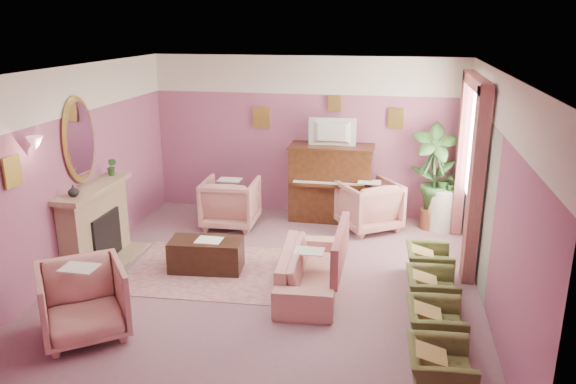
% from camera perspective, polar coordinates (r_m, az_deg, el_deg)
% --- Properties ---
extents(floor, '(5.50, 6.00, 0.01)m').
position_cam_1_polar(floor, '(7.63, -1.98, -9.19)').
color(floor, '#86606B').
rests_on(floor, ground).
extents(ceiling, '(5.50, 6.00, 0.01)m').
position_cam_1_polar(ceiling, '(6.87, -2.22, 12.26)').
color(ceiling, white).
rests_on(ceiling, wall_back).
extents(wall_back, '(5.50, 0.02, 2.80)m').
position_cam_1_polar(wall_back, '(9.99, 1.83, 5.65)').
color(wall_back, '#835277').
rests_on(wall_back, floor).
extents(wall_front, '(5.50, 0.02, 2.80)m').
position_cam_1_polar(wall_front, '(4.45, -11.01, -9.60)').
color(wall_front, '#835277').
rests_on(wall_front, floor).
extents(wall_left, '(0.02, 6.00, 2.80)m').
position_cam_1_polar(wall_left, '(8.18, -21.21, 1.93)').
color(wall_left, '#835277').
rests_on(wall_left, floor).
extents(wall_right, '(0.02, 6.00, 2.80)m').
position_cam_1_polar(wall_right, '(7.05, 20.24, -0.28)').
color(wall_right, '#835277').
rests_on(wall_right, floor).
extents(picture_rail_band, '(5.50, 0.01, 0.65)m').
position_cam_1_polar(picture_rail_band, '(9.82, 1.88, 11.79)').
color(picture_rail_band, white).
rests_on(picture_rail_band, wall_back).
extents(stripe_panel, '(0.01, 3.00, 2.15)m').
position_cam_1_polar(stripe_panel, '(8.37, 18.63, 0.20)').
color(stripe_panel, '#9CA592').
rests_on(stripe_panel, wall_right).
extents(fireplace_surround, '(0.30, 1.40, 1.10)m').
position_cam_1_polar(fireplace_surround, '(8.51, -18.98, -3.29)').
color(fireplace_surround, '#9E8964').
rests_on(fireplace_surround, floor).
extents(fireplace_inset, '(0.18, 0.72, 0.68)m').
position_cam_1_polar(fireplace_inset, '(8.51, -18.30, -4.30)').
color(fireplace_inset, black).
rests_on(fireplace_inset, floor).
extents(fire_ember, '(0.06, 0.54, 0.10)m').
position_cam_1_polar(fire_ember, '(8.56, -17.95, -5.45)').
color(fire_ember, '#FF6000').
rests_on(fire_ember, floor).
extents(mantel_shelf, '(0.40, 1.55, 0.07)m').
position_cam_1_polar(mantel_shelf, '(8.32, -19.18, 0.37)').
color(mantel_shelf, '#9E8964').
rests_on(mantel_shelf, fireplace_surround).
extents(hearth, '(0.55, 1.50, 0.02)m').
position_cam_1_polar(hearth, '(8.61, -17.47, -6.77)').
color(hearth, '#9E8964').
rests_on(hearth, floor).
extents(mirror_frame, '(0.04, 0.72, 1.20)m').
position_cam_1_polar(mirror_frame, '(8.24, -20.48, 4.96)').
color(mirror_frame, gold).
rests_on(mirror_frame, wall_left).
extents(mirror_glass, '(0.01, 0.60, 1.06)m').
position_cam_1_polar(mirror_glass, '(8.22, -20.33, 4.96)').
color(mirror_glass, silver).
rests_on(mirror_glass, wall_left).
extents(sconce_shade, '(0.20, 0.20, 0.16)m').
position_cam_1_polar(sconce_shade, '(7.30, -24.29, 4.54)').
color(sconce_shade, '#E19B8C').
rests_on(sconce_shade, wall_left).
extents(piano, '(1.40, 0.60, 1.30)m').
position_cam_1_polar(piano, '(9.79, 4.37, 0.85)').
color(piano, '#432412').
rests_on(piano, floor).
extents(piano_keyshelf, '(1.30, 0.12, 0.06)m').
position_cam_1_polar(piano_keyshelf, '(9.44, 4.13, 0.68)').
color(piano_keyshelf, '#432412').
rests_on(piano_keyshelf, piano).
extents(piano_keys, '(1.20, 0.08, 0.02)m').
position_cam_1_polar(piano_keys, '(9.43, 4.13, 0.91)').
color(piano_keys, white).
rests_on(piano_keys, piano).
extents(piano_top, '(1.45, 0.65, 0.04)m').
position_cam_1_polar(piano_top, '(9.63, 4.46, 4.63)').
color(piano_top, '#432412').
rests_on(piano_top, piano).
extents(television, '(0.80, 0.12, 0.48)m').
position_cam_1_polar(television, '(9.52, 4.47, 6.27)').
color(television, black).
rests_on(television, piano).
extents(print_back_left, '(0.30, 0.03, 0.38)m').
position_cam_1_polar(print_back_left, '(10.05, -2.73, 7.56)').
color(print_back_left, gold).
rests_on(print_back_left, wall_back).
extents(print_back_right, '(0.26, 0.03, 0.34)m').
position_cam_1_polar(print_back_right, '(9.75, 10.91, 7.35)').
color(print_back_right, gold).
rests_on(print_back_right, wall_back).
extents(print_back_mid, '(0.22, 0.03, 0.26)m').
position_cam_1_polar(print_back_mid, '(9.78, 4.75, 8.92)').
color(print_back_mid, gold).
rests_on(print_back_mid, wall_back).
extents(print_left_wall, '(0.03, 0.28, 0.36)m').
position_cam_1_polar(print_left_wall, '(7.14, -26.21, 1.88)').
color(print_left_wall, gold).
rests_on(print_left_wall, wall_left).
extents(window_blind, '(0.03, 1.40, 1.80)m').
position_cam_1_polar(window_blind, '(8.46, 18.60, 4.75)').
color(window_blind, beige).
rests_on(window_blind, wall_right).
extents(curtain_left, '(0.16, 0.34, 2.60)m').
position_cam_1_polar(curtain_left, '(7.65, 18.53, 0.43)').
color(curtain_left, '#974D50').
rests_on(curtain_left, floor).
extents(curtain_right, '(0.16, 0.34, 2.60)m').
position_cam_1_polar(curtain_right, '(9.42, 17.23, 3.57)').
color(curtain_right, '#974D50').
rests_on(curtain_right, floor).
extents(pelmet, '(0.16, 2.20, 0.16)m').
position_cam_1_polar(pelmet, '(8.32, 18.60, 10.58)').
color(pelmet, '#974D50').
rests_on(pelmet, wall_right).
extents(mantel_plant, '(0.16, 0.16, 0.28)m').
position_cam_1_polar(mantel_plant, '(8.73, -17.46, 2.46)').
color(mantel_plant, '#2A5924').
rests_on(mantel_plant, mantel_shelf).
extents(mantel_vase, '(0.16, 0.16, 0.16)m').
position_cam_1_polar(mantel_vase, '(7.88, -20.97, 0.11)').
color(mantel_vase, white).
rests_on(mantel_vase, mantel_shelf).
extents(area_rug, '(2.59, 1.92, 0.01)m').
position_cam_1_polar(area_rug, '(8.01, -7.07, -7.93)').
color(area_rug, '#AE7778').
rests_on(area_rug, floor).
extents(coffee_table, '(1.04, 0.59, 0.45)m').
position_cam_1_polar(coffee_table, '(7.98, -8.30, -6.36)').
color(coffee_table, black).
rests_on(coffee_table, floor).
extents(table_paper, '(0.35, 0.28, 0.01)m').
position_cam_1_polar(table_paper, '(7.88, -8.02, -4.86)').
color(table_paper, white).
rests_on(table_paper, coffee_table).
extents(sofa, '(0.62, 1.86, 0.75)m').
position_cam_1_polar(sofa, '(7.32, 2.15, -7.12)').
color(sofa, tan).
rests_on(sofa, floor).
extents(sofa_throw, '(0.09, 1.41, 0.52)m').
position_cam_1_polar(sofa_throw, '(7.19, 5.33, -5.71)').
color(sofa_throw, '#974D50').
rests_on(sofa_throw, sofa).
extents(floral_armchair_left, '(0.88, 0.88, 0.92)m').
position_cam_1_polar(floral_armchair_left, '(9.54, -5.87, -0.82)').
color(floral_armchair_left, tan).
rests_on(floral_armchair_left, floor).
extents(floral_armchair_right, '(0.88, 0.88, 0.92)m').
position_cam_1_polar(floral_armchair_right, '(9.45, 8.18, -1.09)').
color(floral_armchair_right, tan).
rests_on(floral_armchair_right, floor).
extents(floral_armchair_front, '(0.88, 0.88, 0.92)m').
position_cam_1_polar(floral_armchair_front, '(6.65, -20.14, -10.05)').
color(floral_armchair_front, tan).
rests_on(floral_armchair_front, floor).
extents(olive_chair_a, '(0.49, 0.69, 0.60)m').
position_cam_1_polar(olive_chair_a, '(5.67, 15.21, -16.46)').
color(olive_chair_a, '#535B2C').
rests_on(olive_chair_a, floor).
extents(olive_chair_b, '(0.49, 0.69, 0.60)m').
position_cam_1_polar(olive_chair_b, '(6.37, 14.75, -12.42)').
color(olive_chair_b, '#535B2C').
rests_on(olive_chair_b, floor).
extents(olive_chair_c, '(0.49, 0.69, 0.60)m').
position_cam_1_polar(olive_chair_c, '(7.09, 14.40, -9.20)').
color(olive_chair_c, '#535B2C').
rests_on(olive_chair_c, floor).
extents(olive_chair_d, '(0.49, 0.69, 0.60)m').
position_cam_1_polar(olive_chair_d, '(7.84, 14.12, -6.58)').
color(olive_chair_d, '#535B2C').
rests_on(olive_chair_d, floor).
extents(side_table, '(0.52, 0.52, 0.70)m').
position_cam_1_polar(side_table, '(9.75, 15.35, -1.65)').
color(side_table, silver).
rests_on(side_table, floor).
extents(side_plant_big, '(0.30, 0.30, 0.34)m').
position_cam_1_polar(side_plant_big, '(9.60, 15.59, 1.30)').
color(side_plant_big, '#2A5924').
rests_on(side_plant_big, side_table).
extents(side_plant_small, '(0.16, 0.16, 0.28)m').
position_cam_1_polar(side_plant_small, '(9.52, 16.34, 0.92)').
color(side_plant_small, '#2A5924').
rests_on(side_plant_small, side_table).
extents(palm_pot, '(0.34, 0.34, 0.34)m').
position_cam_1_polar(palm_pot, '(9.78, 14.20, -2.61)').
color(palm_pot, brown).
rests_on(palm_pot, floor).
extents(palm_plant, '(0.76, 0.76, 1.44)m').
position_cam_1_polar(palm_plant, '(9.52, 14.59, 2.44)').
color(palm_plant, '#2A5924').
rests_on(palm_plant, palm_pot).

